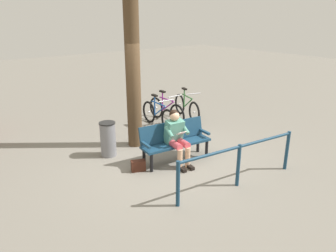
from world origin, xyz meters
The scene contains 10 objects.
ground_plane centered at (0.00, 0.00, 0.00)m, with size 40.00×40.00×0.00m, color slate.
bench centered at (-0.10, -0.01, 0.51)m, with size 1.65×0.66×0.87m.
person_reading centered at (-0.03, 0.14, 0.66)m, with size 0.52×0.80×1.20m.
handbag centered at (0.84, -0.05, 0.12)m, with size 0.30×0.14×0.24m, color #3F1E14.
tree_trunk centered at (0.11, -1.31, 2.06)m, with size 0.35×0.35×4.12m, color #4C3823.
litter_bin centered at (0.95, -1.14, 0.41)m, with size 0.37×0.37×0.81m.
bicycle_black centered at (-2.33, -2.16, 0.36)m, with size 0.58×1.64×0.94m.
bicycle_green centered at (-1.62, -2.28, 0.36)m, with size 0.48×1.68×0.94m.
bicycle_red centered at (-1.14, -2.04, 0.36)m, with size 0.48×1.68×0.94m.
railing_fence centered at (-0.33, 1.63, 0.58)m, with size 2.77×0.39×0.85m.
Camera 1 is at (4.13, 5.19, 3.16)m, focal length 34.70 mm.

